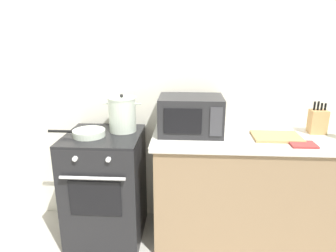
# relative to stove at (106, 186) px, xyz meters

# --- Properties ---
(back_wall) EXTENTS (4.40, 0.10, 2.50)m
(back_wall) POSITION_rel_stove_xyz_m (0.65, 0.37, 0.79)
(back_wall) COLOR silver
(back_wall) RESTS_ON ground_plane
(lower_cabinet_right) EXTENTS (1.64, 0.56, 0.88)m
(lower_cabinet_right) POSITION_rel_stove_xyz_m (1.25, 0.02, -0.02)
(lower_cabinet_right) COLOR #8C7051
(lower_cabinet_right) RESTS_ON ground_plane
(countertop_right) EXTENTS (1.70, 0.60, 0.04)m
(countertop_right) POSITION_rel_stove_xyz_m (1.25, 0.02, 0.44)
(countertop_right) COLOR beige
(countertop_right) RESTS_ON lower_cabinet_right
(stove) EXTENTS (0.60, 0.64, 0.92)m
(stove) POSITION_rel_stove_xyz_m (0.00, 0.00, 0.00)
(stove) COLOR black
(stove) RESTS_ON ground_plane
(stock_pot) EXTENTS (0.31, 0.23, 0.31)m
(stock_pot) POSITION_rel_stove_xyz_m (0.14, 0.10, 0.60)
(stock_pot) COLOR silver
(stock_pot) RESTS_ON stove
(frying_pan) EXTENTS (0.45, 0.25, 0.05)m
(frying_pan) POSITION_rel_stove_xyz_m (-0.10, -0.04, 0.48)
(frying_pan) COLOR silver
(frying_pan) RESTS_ON stove
(microwave) EXTENTS (0.50, 0.37, 0.30)m
(microwave) POSITION_rel_stove_xyz_m (0.70, 0.08, 0.61)
(microwave) COLOR #232326
(microwave) RESTS_ON countertop_right
(cutting_board) EXTENTS (0.36, 0.26, 0.02)m
(cutting_board) POSITION_rel_stove_xyz_m (1.36, 0.00, 0.47)
(cutting_board) COLOR tan
(cutting_board) RESTS_ON countertop_right
(knife_block) EXTENTS (0.13, 0.10, 0.26)m
(knife_block) POSITION_rel_stove_xyz_m (1.71, 0.14, 0.56)
(knife_block) COLOR tan
(knife_block) RESTS_ON countertop_right
(oven_mitt) EXTENTS (0.18, 0.14, 0.02)m
(oven_mitt) POSITION_rel_stove_xyz_m (1.50, -0.16, 0.47)
(oven_mitt) COLOR #993333
(oven_mitt) RESTS_ON countertop_right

